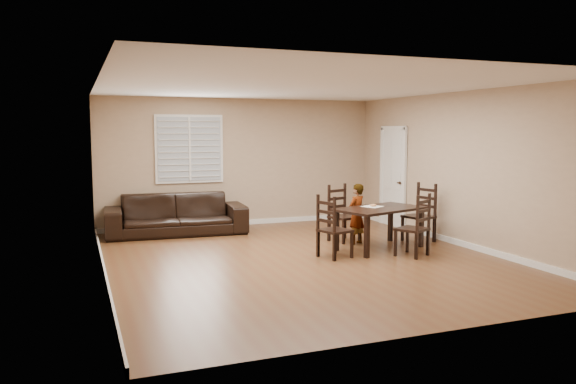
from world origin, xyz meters
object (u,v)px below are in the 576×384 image
at_px(chair_right, 423,215).
at_px(child, 356,214).
at_px(chair_left, 329,230).
at_px(dining_table, 380,213).
at_px(donut, 373,205).
at_px(sofa, 176,214).
at_px(chair_far, 419,228).
at_px(chair_near, 340,215).

bearing_deg(chair_right, child, -110.91).
bearing_deg(chair_right, chair_left, -85.70).
distance_m(dining_table, child, 0.56).
xyz_separation_m(chair_left, chair_right, (2.24, 0.70, 0.03)).
xyz_separation_m(donut, sofa, (-2.98, 2.46, -0.35)).
bearing_deg(chair_left, dining_table, -88.42).
distance_m(chair_far, donut, 1.03).
height_order(chair_far, chair_left, chair_far).
bearing_deg(chair_far, chair_left, -45.54).
bearing_deg(sofa, chair_near, -28.63).
distance_m(chair_left, child, 1.30).
bearing_deg(chair_far, chair_near, -100.27).
bearing_deg(sofa, dining_table, -37.77).
height_order(chair_left, sofa, chair_left).
bearing_deg(chair_near, sofa, 129.89).
bearing_deg(chair_left, sofa, 16.48).
relative_size(chair_far, sofa, 0.38).
bearing_deg(dining_table, chair_left, 179.81).
relative_size(chair_right, donut, 9.72).
distance_m(chair_near, chair_left, 1.53).
relative_size(chair_far, chair_right, 0.96).
distance_m(dining_table, chair_near, 1.00).
relative_size(dining_table, chair_right, 1.61).
bearing_deg(donut, chair_left, -154.17).
xyz_separation_m(chair_far, donut, (-0.31, 0.94, 0.28)).
xyz_separation_m(dining_table, chair_near, (-0.30, 0.94, -0.15)).
bearing_deg(chair_left, child, -63.12).
relative_size(chair_near, sofa, 0.39).
distance_m(dining_table, chair_right, 1.19).
xyz_separation_m(chair_right, child, (-1.29, 0.18, 0.06)).
bearing_deg(dining_table, chair_right, -0.51).
bearing_deg(donut, dining_table, -78.53).
bearing_deg(child, chair_left, 15.87).
xyz_separation_m(chair_left, sofa, (-1.90, 2.98, -0.07)).
relative_size(chair_far, donut, 9.29).
xyz_separation_m(child, donut, (0.13, -0.36, 0.20)).
distance_m(chair_right, sofa, 4.73).
distance_m(chair_near, chair_far, 1.80).
bearing_deg(sofa, child, -33.14).
relative_size(dining_table, chair_left, 1.69).
relative_size(chair_near, chair_right, 0.98).
xyz_separation_m(chair_right, sofa, (-4.14, 2.28, -0.09)).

